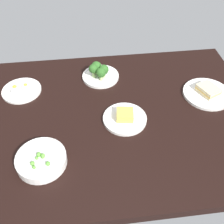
{
  "coord_description": "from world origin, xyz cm",
  "views": [
    {
      "loc": [
        9.63,
        78.35,
        85.17
      ],
      "look_at": [
        0.0,
        0.0,
        6.0
      ],
      "focal_mm": 43.8,
      "sensor_mm": 36.0,
      "label": 1
    }
  ],
  "objects_px": {
    "plate_cheese": "(125,118)",
    "plate_broccoli": "(100,73)",
    "plate_sandwich": "(207,93)",
    "plate_eggs": "(21,90)",
    "bowl_peas": "(41,160)"
  },
  "relations": [
    {
      "from": "plate_cheese",
      "to": "plate_broccoli",
      "type": "bearing_deg",
      "value": -75.28
    },
    {
      "from": "plate_sandwich",
      "to": "plate_eggs",
      "type": "height_order",
      "value": "plate_sandwich"
    },
    {
      "from": "bowl_peas",
      "to": "plate_broccoli",
      "type": "bearing_deg",
      "value": -118.27
    },
    {
      "from": "plate_sandwich",
      "to": "plate_eggs",
      "type": "relative_size",
      "value": 1.21
    },
    {
      "from": "bowl_peas",
      "to": "plate_eggs",
      "type": "bearing_deg",
      "value": -74.14
    },
    {
      "from": "plate_broccoli",
      "to": "plate_cheese",
      "type": "height_order",
      "value": "plate_broccoli"
    },
    {
      "from": "plate_broccoli",
      "to": "plate_sandwich",
      "type": "bearing_deg",
      "value": 158.8
    },
    {
      "from": "plate_sandwich",
      "to": "plate_cheese",
      "type": "relative_size",
      "value": 1.19
    },
    {
      "from": "bowl_peas",
      "to": "plate_cheese",
      "type": "bearing_deg",
      "value": -151.93
    },
    {
      "from": "plate_cheese",
      "to": "bowl_peas",
      "type": "bearing_deg",
      "value": 28.07
    },
    {
      "from": "bowl_peas",
      "to": "plate_broccoli",
      "type": "xyz_separation_m",
      "value": [
        -0.25,
        -0.46,
        0.01
      ]
    },
    {
      "from": "bowl_peas",
      "to": "plate_cheese",
      "type": "xyz_separation_m",
      "value": [
        -0.32,
        -0.17,
        -0.01
      ]
    },
    {
      "from": "bowl_peas",
      "to": "plate_eggs",
      "type": "xyz_separation_m",
      "value": [
        0.11,
        -0.4,
        -0.01
      ]
    },
    {
      "from": "bowl_peas",
      "to": "plate_broccoli",
      "type": "distance_m",
      "value": 0.52
    },
    {
      "from": "plate_broccoli",
      "to": "plate_cheese",
      "type": "distance_m",
      "value": 0.3
    }
  ]
}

